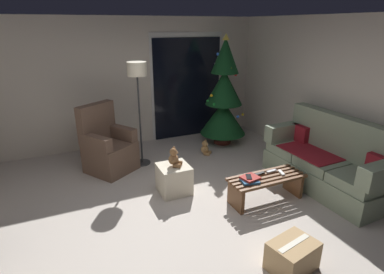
{
  "coord_description": "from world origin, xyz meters",
  "views": [
    {
      "loc": [
        -1.26,
        -3.01,
        2.35
      ],
      "look_at": [
        0.4,
        0.7,
        0.85
      ],
      "focal_mm": 28.7,
      "sensor_mm": 36.0,
      "label": 1
    }
  ],
  "objects_px": {
    "coffee_table": "(266,184)",
    "remote_black": "(260,174)",
    "remote_white": "(281,173)",
    "christmas_tree": "(224,98)",
    "cardboard_box_taped_mid_floor": "(292,256)",
    "floor_lamp": "(137,79)",
    "cell_phone": "(249,177)",
    "armchair": "(108,148)",
    "teddy_bear_honey_by_tree": "(205,148)",
    "book_stack": "(250,179)",
    "ottoman": "(174,179)",
    "couch": "(328,162)",
    "remote_silver": "(271,171)",
    "teddy_bear_chestnut": "(174,158)"
  },
  "relations": [
    {
      "from": "couch",
      "to": "armchair",
      "type": "distance_m",
      "value": 3.5
    },
    {
      "from": "cell_phone",
      "to": "book_stack",
      "type": "bearing_deg",
      "value": -29.53
    },
    {
      "from": "coffee_table",
      "to": "couch",
      "type": "bearing_deg",
      "value": -1.81
    },
    {
      "from": "couch",
      "to": "teddy_bear_honey_by_tree",
      "type": "relative_size",
      "value": 6.87
    },
    {
      "from": "christmas_tree",
      "to": "book_stack",
      "type": "bearing_deg",
      "value": -110.79
    },
    {
      "from": "remote_white",
      "to": "christmas_tree",
      "type": "distance_m",
      "value": 2.31
    },
    {
      "from": "remote_silver",
      "to": "cardboard_box_taped_mid_floor",
      "type": "relative_size",
      "value": 0.29
    },
    {
      "from": "floor_lamp",
      "to": "teddy_bear_honey_by_tree",
      "type": "height_order",
      "value": "floor_lamp"
    },
    {
      "from": "remote_silver",
      "to": "cardboard_box_taped_mid_floor",
      "type": "bearing_deg",
      "value": -31.84
    },
    {
      "from": "couch",
      "to": "cell_phone",
      "type": "height_order",
      "value": "couch"
    },
    {
      "from": "ottoman",
      "to": "teddy_bear_honey_by_tree",
      "type": "bearing_deg",
      "value": 45.61
    },
    {
      "from": "coffee_table",
      "to": "floor_lamp",
      "type": "distance_m",
      "value": 2.6
    },
    {
      "from": "book_stack",
      "to": "ottoman",
      "type": "height_order",
      "value": "book_stack"
    },
    {
      "from": "cell_phone",
      "to": "couch",
      "type": "bearing_deg",
      "value": 24.98
    },
    {
      "from": "cell_phone",
      "to": "ottoman",
      "type": "height_order",
      "value": "cell_phone"
    },
    {
      "from": "remote_white",
      "to": "armchair",
      "type": "xyz_separation_m",
      "value": [
        -2.08,
        1.89,
        0.02
      ]
    },
    {
      "from": "book_stack",
      "to": "armchair",
      "type": "relative_size",
      "value": 0.25
    },
    {
      "from": "remote_black",
      "to": "ottoman",
      "type": "bearing_deg",
      "value": 50.91
    },
    {
      "from": "ottoman",
      "to": "armchair",
      "type": "bearing_deg",
      "value": 123.07
    },
    {
      "from": "remote_white",
      "to": "armchair",
      "type": "bearing_deg",
      "value": 152.49
    },
    {
      "from": "remote_silver",
      "to": "teddy_bear_honey_by_tree",
      "type": "xyz_separation_m",
      "value": [
        -0.19,
        1.72,
        -0.26
      ]
    },
    {
      "from": "couch",
      "to": "remote_silver",
      "type": "distance_m",
      "value": 0.95
    },
    {
      "from": "remote_black",
      "to": "cell_phone",
      "type": "bearing_deg",
      "value": 103.94
    },
    {
      "from": "christmas_tree",
      "to": "armchair",
      "type": "distance_m",
      "value": 2.48
    },
    {
      "from": "armchair",
      "to": "coffee_table",
      "type": "bearing_deg",
      "value": -45.8
    },
    {
      "from": "christmas_tree",
      "to": "cell_phone",
      "type": "bearing_deg",
      "value": -111.16
    },
    {
      "from": "teddy_bear_chestnut",
      "to": "remote_white",
      "type": "bearing_deg",
      "value": -29.33
    },
    {
      "from": "coffee_table",
      "to": "cardboard_box_taped_mid_floor",
      "type": "height_order",
      "value": "coffee_table"
    },
    {
      "from": "armchair",
      "to": "ottoman",
      "type": "bearing_deg",
      "value": -56.93
    },
    {
      "from": "armchair",
      "to": "teddy_bear_honey_by_tree",
      "type": "height_order",
      "value": "armchair"
    },
    {
      "from": "christmas_tree",
      "to": "teddy_bear_honey_by_tree",
      "type": "bearing_deg",
      "value": -146.33
    },
    {
      "from": "remote_black",
      "to": "christmas_tree",
      "type": "bearing_deg",
      "value": -22.99
    },
    {
      "from": "remote_silver",
      "to": "teddy_bear_honey_by_tree",
      "type": "height_order",
      "value": "remote_silver"
    },
    {
      "from": "coffee_table",
      "to": "remote_black",
      "type": "relative_size",
      "value": 7.05
    },
    {
      "from": "cell_phone",
      "to": "floor_lamp",
      "type": "relative_size",
      "value": 0.08
    },
    {
      "from": "book_stack",
      "to": "teddy_bear_chestnut",
      "type": "height_order",
      "value": "teddy_bear_chestnut"
    },
    {
      "from": "floor_lamp",
      "to": "ottoman",
      "type": "height_order",
      "value": "floor_lamp"
    },
    {
      "from": "remote_white",
      "to": "teddy_bear_honey_by_tree",
      "type": "distance_m",
      "value": 1.86
    },
    {
      "from": "teddy_bear_honey_by_tree",
      "to": "remote_white",
      "type": "bearing_deg",
      "value": -80.96
    },
    {
      "from": "cardboard_box_taped_mid_floor",
      "to": "teddy_bear_chestnut",
      "type": "bearing_deg",
      "value": 105.65
    },
    {
      "from": "coffee_table",
      "to": "cardboard_box_taped_mid_floor",
      "type": "bearing_deg",
      "value": -115.05
    },
    {
      "from": "teddy_bear_chestnut",
      "to": "teddy_bear_honey_by_tree",
      "type": "bearing_deg",
      "value": 46.01
    },
    {
      "from": "remote_silver",
      "to": "cell_phone",
      "type": "height_order",
      "value": "cell_phone"
    },
    {
      "from": "remote_silver",
      "to": "cardboard_box_taped_mid_floor",
      "type": "distance_m",
      "value": 1.46
    },
    {
      "from": "remote_silver",
      "to": "floor_lamp",
      "type": "distance_m",
      "value": 2.55
    },
    {
      "from": "coffee_table",
      "to": "remote_black",
      "type": "distance_m",
      "value": 0.17
    },
    {
      "from": "floor_lamp",
      "to": "teddy_bear_chestnut",
      "type": "relative_size",
      "value": 6.25
    },
    {
      "from": "remote_silver",
      "to": "ottoman",
      "type": "xyz_separation_m",
      "value": [
        -1.24,
        0.66,
        -0.17
      ]
    },
    {
      "from": "book_stack",
      "to": "floor_lamp",
      "type": "bearing_deg",
      "value": 116.59
    },
    {
      "from": "armchair",
      "to": "teddy_bear_honey_by_tree",
      "type": "distance_m",
      "value": 1.81
    }
  ]
}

